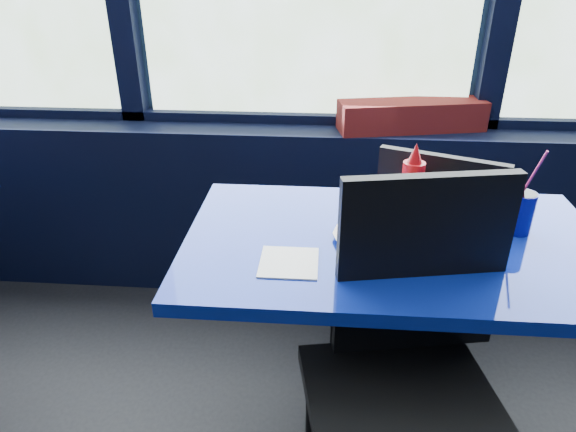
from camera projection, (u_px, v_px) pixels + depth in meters
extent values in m
cube|color=black|center=(304.00, 209.00, 2.42)|extent=(5.00, 0.26, 0.80)
cube|color=black|center=(306.00, 120.00, 2.30)|extent=(4.80, 0.08, 0.06)
cylinder|color=black|center=(375.00, 420.00, 1.81)|extent=(0.44, 0.44, 0.03)
cylinder|color=black|center=(382.00, 349.00, 1.66)|extent=(0.12, 0.12, 0.68)
cube|color=navy|center=(394.00, 245.00, 1.48)|extent=(1.20, 0.70, 0.04)
cube|color=black|center=(405.00, 410.00, 1.24)|extent=(0.54, 0.54, 0.04)
cube|color=black|center=(422.00, 267.00, 1.30)|extent=(0.44, 0.11, 0.51)
cylinder|color=black|center=(310.00, 425.00, 1.52)|extent=(0.03, 0.03, 0.47)
cylinder|color=black|center=(439.00, 414.00, 1.55)|extent=(0.03, 0.03, 0.47)
cube|color=black|center=(398.00, 256.00, 1.95)|extent=(0.54, 0.54, 0.04)
cube|color=black|center=(435.00, 222.00, 1.67)|extent=(0.38, 0.18, 0.46)
cylinder|color=black|center=(446.00, 294.00, 2.14)|extent=(0.02, 0.02, 0.43)
cylinder|color=black|center=(427.00, 347.00, 1.85)|extent=(0.02, 0.02, 0.43)
cylinder|color=black|center=(364.00, 273.00, 2.28)|extent=(0.02, 0.02, 0.43)
cylinder|color=black|center=(334.00, 319.00, 1.99)|extent=(0.02, 0.02, 0.43)
cube|color=maroon|center=(412.00, 115.00, 2.18)|extent=(0.64, 0.28, 0.12)
cylinder|color=#B00B11|center=(394.00, 232.00, 1.45)|extent=(0.37, 0.37, 0.06)
cylinder|color=white|center=(394.00, 236.00, 1.46)|extent=(0.35, 0.35, 0.00)
cylinder|color=silver|center=(435.00, 215.00, 1.46)|extent=(0.11, 0.11, 0.10)
sphere|color=#502E1B|center=(392.00, 221.00, 1.42)|extent=(0.07, 0.07, 0.07)
cylinder|color=red|center=(389.00, 212.00, 1.41)|extent=(0.07, 0.07, 0.01)
cylinder|color=#B00B11|center=(411.00, 191.00, 1.54)|extent=(0.07, 0.07, 0.19)
cone|color=#B00B11|center=(416.00, 153.00, 1.48)|extent=(0.04, 0.04, 0.06)
cylinder|color=#0C0B7D|center=(520.00, 212.00, 1.48)|extent=(0.08, 0.08, 0.12)
cylinder|color=black|center=(524.00, 194.00, 1.46)|extent=(0.07, 0.07, 0.01)
cylinder|color=#F7348A|center=(532.00, 177.00, 1.42)|extent=(0.04, 0.06, 0.17)
cube|color=white|center=(289.00, 262.00, 1.36)|extent=(0.15, 0.15, 0.00)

